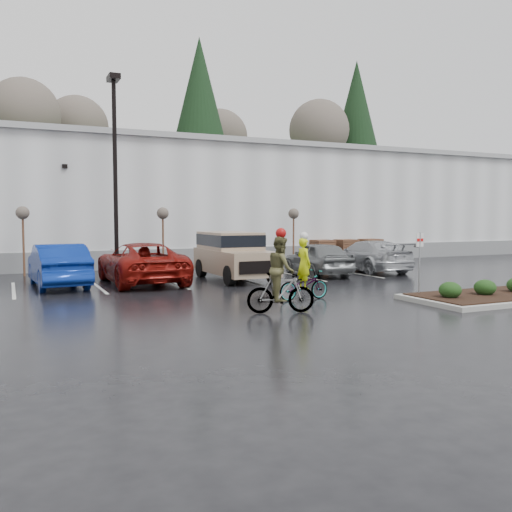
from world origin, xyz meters
name	(u,v)px	position (x,y,z in m)	size (l,w,h in m)	color
ground	(324,307)	(0.00, 0.00, 0.00)	(120.00, 120.00, 0.00)	black
warehouse	(150,203)	(0.00, 21.99, 3.65)	(60.50, 15.50, 7.20)	silver
wooded_ridge	(98,214)	(0.00, 45.00, 3.00)	(80.00, 25.00, 6.00)	#1E3A18
lamppost	(115,153)	(-4.00, 12.00, 5.69)	(0.50, 1.00, 9.22)	black
sapling_west	(23,217)	(-8.00, 13.00, 2.73)	(0.60, 0.60, 3.20)	#4E2D1F
sapling_mid	(163,217)	(-1.50, 13.00, 2.73)	(0.60, 0.60, 3.20)	#4E2D1F
sapling_east	(294,217)	(6.00, 13.00, 2.73)	(0.60, 0.60, 3.20)	#4E2D1F
pallet_stack_a	(322,251)	(8.50, 14.00, 0.68)	(1.20, 1.20, 1.35)	#4E2D1F
pallet_stack_b	(346,250)	(10.20, 14.00, 0.68)	(1.20, 1.20, 1.35)	#4E2D1F
pallet_stack_c	(370,249)	(12.00, 14.00, 0.68)	(1.20, 1.20, 1.35)	#4E2D1F
shrub_a	(450,290)	(4.00, -1.00, 0.41)	(0.70, 0.70, 0.52)	#1C3813
shrub_b	(485,287)	(5.50, -1.00, 0.41)	(0.70, 0.70, 0.52)	#1C3813
fire_lane_sign	(420,256)	(3.80, 0.20, 1.41)	(0.30, 0.05, 2.20)	gray
car_blue	(58,265)	(-6.89, 8.45, 0.84)	(1.77, 5.08, 1.68)	navy
car_red	(141,263)	(-3.70, 8.18, 0.83)	(2.77, 6.01, 1.67)	maroon
suv_tan	(235,256)	(0.26, 7.74, 1.03)	(2.20, 5.10, 2.06)	gray
car_grey	(318,258)	(4.50, 7.88, 0.78)	(1.85, 4.59, 1.57)	slate
car_far_silver	(369,256)	(7.62, 8.19, 0.78)	(2.17, 5.35, 1.55)	#B4B7BC
cyclist_hivis	(304,279)	(0.13, 1.50, 0.69)	(1.88, 0.77, 2.22)	#3F3F44
cyclist_olive	(281,282)	(-1.67, -0.36, 0.87)	(1.93, 1.04, 2.41)	#3F3F44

